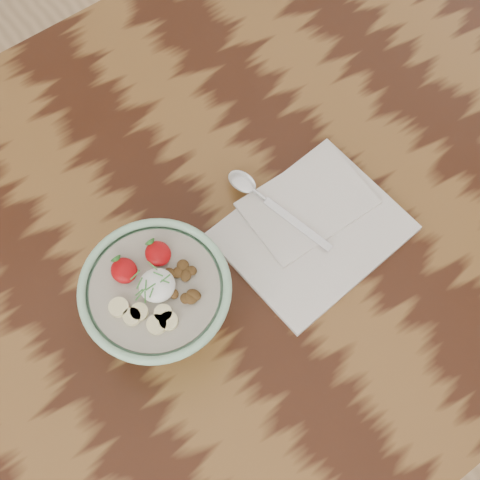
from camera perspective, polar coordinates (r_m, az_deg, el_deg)
The scene contains 4 objects.
table at distance 101.92cm, azimuth -3.75°, elevation -2.16°, with size 160.00×90.00×75.00cm.
breakfast_bowl at distance 84.06cm, azimuth -7.00°, elevation -5.00°, with size 18.53×18.53×12.11cm.
napkin at distance 93.95cm, azimuth 6.15°, elevation 1.24°, with size 25.25×21.12×1.46cm.
spoon at distance 94.39cm, azimuth 1.34°, elevation 4.12°, with size 6.26×18.18×0.95cm.
Camera 1 is at (-16.54, -34.25, 160.26)cm, focal length 50.00 mm.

